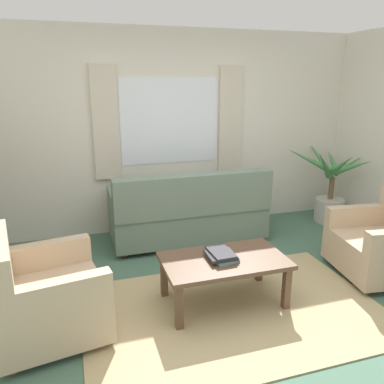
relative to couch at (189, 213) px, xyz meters
The scene contains 9 objects.
ground_plane 1.66m from the couch, 92.70° to the right, with size 6.24×6.24×0.00m, color #476B56.
wall_back 1.14m from the couch, 96.74° to the left, with size 5.32×0.12×2.60m, color silver.
window_with_curtains 1.22m from the couch, 97.74° to the left, with size 1.98×0.07×1.40m.
area_rug 1.66m from the couch, 92.70° to the right, with size 2.59×1.69×0.01m, color tan.
couch is the anchor object (origin of this frame).
armchair_left 2.20m from the couch, 138.24° to the right, with size 0.95×0.96×0.88m.
coffee_table 1.45m from the couch, 94.54° to the right, with size 1.10×0.64×0.44m.
book_stack_on_table 1.45m from the couch, 95.61° to the right, with size 0.26×0.32×0.07m.
potted_plant 2.11m from the couch, ahead, with size 1.07×1.24×1.12m.
Camera 1 is at (-1.24, -2.71, 1.96)m, focal length 35.94 mm.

